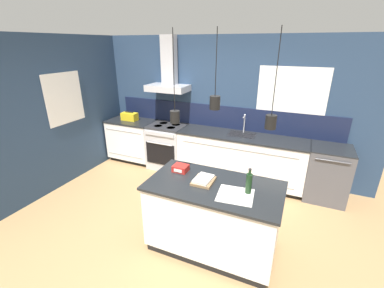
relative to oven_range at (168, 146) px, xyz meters
name	(u,v)px	position (x,y,z in m)	size (l,w,h in m)	color
ground_plane	(173,226)	(1.00, -1.69, -0.46)	(16.00, 16.00, 0.00)	#A87F51
wall_back	(217,104)	(0.94, 0.31, 0.90)	(5.60, 2.27, 2.60)	navy
wall_left	(72,110)	(-1.43, -0.99, 0.85)	(0.08, 3.80, 2.60)	navy
counter_run_left	(133,140)	(-0.87, 0.01, 0.01)	(1.02, 0.64, 0.91)	black
counter_run_sink	(240,158)	(1.51, 0.01, 0.01)	(2.31, 0.64, 1.26)	black
oven_range	(168,146)	(0.00, 0.00, 0.00)	(0.73, 0.66, 0.91)	#B5B5BA
dishwasher	(327,173)	(2.98, 0.00, 0.00)	(0.63, 0.65, 0.91)	#4C4C51
kitchen_island	(213,216)	(1.64, -1.83, 0.00)	(1.58, 0.85, 0.91)	black
bottle_on_island	(249,183)	(2.03, -1.85, 0.58)	(0.07, 0.07, 0.30)	#193319
book_stack	(203,180)	(1.50, -1.82, 0.48)	(0.24, 0.28, 0.06)	olive
red_supply_box	(181,168)	(1.12, -1.67, 0.50)	(0.19, 0.16, 0.08)	red
paper_pile	(235,195)	(1.92, -1.95, 0.46)	(0.42, 0.39, 0.01)	silver
yellow_toolbox	(130,116)	(-0.91, 0.00, 0.54)	(0.34, 0.18, 0.19)	gold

